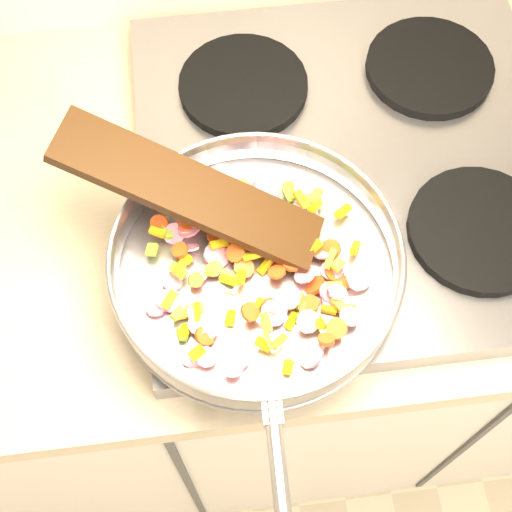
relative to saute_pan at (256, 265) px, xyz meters
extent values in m
cube|color=#939399|center=(0.16, 0.17, -0.07)|extent=(0.60, 0.60, 0.04)
cylinder|color=black|center=(0.02, 0.03, -0.04)|extent=(0.19, 0.19, 0.02)
cylinder|color=black|center=(0.30, 0.03, -0.04)|extent=(0.19, 0.19, 0.02)
cylinder|color=black|center=(0.02, 0.31, -0.04)|extent=(0.19, 0.19, 0.02)
cylinder|color=black|center=(0.30, 0.31, -0.04)|extent=(0.19, 0.19, 0.02)
cylinder|color=#9E9EA5|center=(0.00, 0.00, -0.03)|extent=(0.36, 0.36, 0.01)
torus|color=#9E9EA5|center=(0.00, 0.00, 0.00)|extent=(0.40, 0.40, 0.05)
torus|color=#9E9EA5|center=(0.00, 0.00, 0.02)|extent=(0.36, 0.36, 0.01)
cylinder|color=#9E9EA5|center=(-0.01, -0.27, 0.02)|extent=(0.02, 0.19, 0.02)
cube|color=#9E9EA5|center=(-0.01, -0.19, 0.01)|extent=(0.02, 0.03, 0.02)
cylinder|color=#D24617|center=(-0.05, 0.09, -0.01)|extent=(0.03, 0.03, 0.02)
cylinder|color=#D01449|center=(-0.03, -0.11, -0.02)|extent=(0.03, 0.03, 0.02)
cube|color=gold|center=(0.00, 0.02, 0.00)|extent=(0.02, 0.01, 0.01)
cube|color=#80A929|center=(-0.11, 0.07, -0.01)|extent=(0.02, 0.02, 0.01)
cube|color=#80A929|center=(0.05, -0.07, -0.01)|extent=(0.03, 0.02, 0.01)
cylinder|color=#D24617|center=(0.10, -0.03, -0.02)|extent=(0.03, 0.03, 0.01)
cylinder|color=#D01449|center=(-0.11, -0.03, -0.01)|extent=(0.03, 0.03, 0.02)
cube|color=gold|center=(-0.02, -0.01, -0.01)|extent=(0.02, 0.02, 0.01)
cylinder|color=#D01449|center=(-0.07, -0.05, -0.02)|extent=(0.03, 0.04, 0.02)
cylinder|color=#D24617|center=(-0.09, 0.04, -0.01)|extent=(0.03, 0.03, 0.02)
cylinder|color=#D01449|center=(-0.09, -0.10, -0.02)|extent=(0.04, 0.04, 0.03)
cube|color=#80A929|center=(-0.10, -0.05, -0.01)|extent=(0.02, 0.02, 0.01)
cylinder|color=#D01449|center=(-0.02, 0.13, -0.02)|extent=(0.03, 0.04, 0.03)
cylinder|color=#D24617|center=(0.02, 0.00, -0.02)|extent=(0.02, 0.03, 0.01)
cube|color=#80A929|center=(-0.04, 0.08, -0.01)|extent=(0.02, 0.02, 0.02)
cube|color=gold|center=(0.01, 0.03, 0.00)|extent=(0.03, 0.02, 0.01)
cube|color=gold|center=(-0.10, -0.05, -0.01)|extent=(0.02, 0.01, 0.01)
cylinder|color=#D24617|center=(-0.02, 0.02, 0.00)|extent=(0.03, 0.03, 0.02)
cylinder|color=#D24617|center=(-0.01, -0.06, 0.00)|extent=(0.03, 0.04, 0.02)
cube|color=gold|center=(-0.05, 0.09, 0.00)|extent=(0.02, 0.02, 0.01)
cylinder|color=#D01449|center=(0.05, -0.12, -0.02)|extent=(0.04, 0.04, 0.03)
cylinder|color=#D01449|center=(0.05, -0.08, 0.00)|extent=(0.03, 0.03, 0.02)
cylinder|color=#D24617|center=(0.05, 0.02, -0.02)|extent=(0.03, 0.04, 0.03)
cylinder|color=#D24617|center=(0.04, 0.00, -0.01)|extent=(0.04, 0.04, 0.01)
cylinder|color=#D24617|center=(0.02, 0.04, -0.02)|extent=(0.03, 0.03, 0.01)
cylinder|color=#D01449|center=(-0.11, 0.00, -0.02)|extent=(0.03, 0.04, 0.01)
cylinder|color=#D24617|center=(-0.08, -0.01, -0.01)|extent=(0.02, 0.02, 0.02)
cube|color=#80A929|center=(0.06, 0.11, -0.02)|extent=(0.02, 0.02, 0.02)
cylinder|color=#D01449|center=(-0.04, -0.12, 0.00)|extent=(0.03, 0.03, 0.02)
cube|color=gold|center=(-0.08, -0.05, -0.01)|extent=(0.01, 0.03, 0.01)
cylinder|color=#D01449|center=(-0.08, 0.07, -0.02)|extent=(0.04, 0.04, 0.02)
cylinder|color=#D01449|center=(0.12, -0.03, -0.01)|extent=(0.04, 0.03, 0.04)
cube|color=#80A929|center=(0.05, -0.11, -0.02)|extent=(0.02, 0.02, 0.01)
cylinder|color=#D01449|center=(0.07, 0.08, -0.02)|extent=(0.04, 0.04, 0.01)
cylinder|color=#D01449|center=(0.10, -0.08, -0.01)|extent=(0.04, 0.04, 0.01)
cube|color=#80A929|center=(0.02, 0.08, -0.02)|extent=(0.02, 0.02, 0.02)
cube|color=#80A929|center=(0.09, 0.09, -0.01)|extent=(0.02, 0.02, 0.02)
cube|color=#80A929|center=(0.00, 0.12, -0.01)|extent=(0.02, 0.02, 0.01)
cube|color=#80A929|center=(-0.06, 0.01, -0.01)|extent=(0.02, 0.02, 0.01)
cube|color=#80A929|center=(-0.02, 0.12, -0.01)|extent=(0.02, 0.02, 0.01)
cylinder|color=#D01449|center=(-0.05, 0.03, -0.02)|extent=(0.05, 0.05, 0.02)
cylinder|color=#D01449|center=(-0.08, 0.04, -0.02)|extent=(0.04, 0.03, 0.03)
cylinder|color=#D01449|center=(-0.08, -0.06, -0.01)|extent=(0.04, 0.04, 0.01)
cylinder|color=#D01449|center=(0.09, -0.05, 0.00)|extent=(0.03, 0.03, 0.02)
cube|color=#80A929|center=(0.06, 0.02, -0.02)|extent=(0.02, 0.01, 0.02)
cube|color=#80A929|center=(0.04, 0.05, 0.00)|extent=(0.02, 0.02, 0.01)
cube|color=gold|center=(0.06, 0.02, -0.01)|extent=(0.01, 0.03, 0.02)
cylinder|color=#D24617|center=(-0.01, 0.00, -0.01)|extent=(0.04, 0.03, 0.01)
cube|color=gold|center=(0.03, -0.07, -0.02)|extent=(0.02, 0.02, 0.01)
cube|color=gold|center=(0.09, 0.00, 0.00)|extent=(0.02, 0.03, 0.01)
cube|color=#80A929|center=(0.10, -0.01, 0.00)|extent=(0.02, 0.02, 0.01)
cylinder|color=#D24617|center=(0.07, -0.03, -0.02)|extent=(0.03, 0.04, 0.03)
cylinder|color=#D24617|center=(-0.08, 0.08, -0.01)|extent=(0.03, 0.03, 0.01)
cube|color=gold|center=(0.07, 0.09, 0.00)|extent=(0.02, 0.03, 0.02)
cylinder|color=#D24617|center=(-0.01, 0.10, 0.00)|extent=(0.03, 0.03, 0.01)
cylinder|color=#D24617|center=(-0.04, 0.06, -0.02)|extent=(0.04, 0.04, 0.01)
cylinder|color=#D01449|center=(0.07, 0.08, -0.02)|extent=(0.04, 0.04, 0.02)
cylinder|color=#D24617|center=(-0.07, 0.09, 0.00)|extent=(0.02, 0.02, 0.02)
cube|color=gold|center=(-0.09, 0.01, 0.00)|extent=(0.02, 0.02, 0.01)
cube|color=#80A929|center=(-0.10, 0.01, -0.01)|extent=(0.02, 0.03, 0.02)
cube|color=gold|center=(0.01, -0.10, 0.00)|extent=(0.02, 0.02, 0.01)
cube|color=gold|center=(-0.08, -0.10, 0.00)|extent=(0.02, 0.02, 0.01)
cylinder|color=#D01449|center=(0.09, 0.02, -0.02)|extent=(0.05, 0.04, 0.02)
cube|color=#80A929|center=(0.03, 0.03, 0.00)|extent=(0.02, 0.02, 0.01)
cylinder|color=#D01449|center=(0.09, -0.05, -0.02)|extent=(0.03, 0.03, 0.02)
cylinder|color=#D24617|center=(0.10, -0.02, -0.02)|extent=(0.03, 0.04, 0.01)
cylinder|color=#D24617|center=(-0.05, 0.11, -0.02)|extent=(0.04, 0.04, 0.02)
cube|color=gold|center=(0.08, -0.06, -0.02)|extent=(0.02, 0.01, 0.01)
cylinder|color=#D01449|center=(0.07, 0.07, -0.02)|extent=(0.04, 0.05, 0.03)
cube|color=#80A929|center=(0.06, 0.10, -0.02)|extent=(0.02, 0.02, 0.01)
cylinder|color=#D01449|center=(0.00, 0.13, -0.01)|extent=(0.03, 0.03, 0.02)
cylinder|color=#D01449|center=(-0.10, 0.07, -0.02)|extent=(0.04, 0.03, 0.03)
cube|color=gold|center=(0.02, -0.13, -0.02)|extent=(0.02, 0.02, 0.01)
cube|color=gold|center=(0.00, -0.07, -0.01)|extent=(0.01, 0.02, 0.01)
cube|color=#80A929|center=(-0.05, 0.07, -0.02)|extent=(0.03, 0.02, 0.02)
cylinder|color=#D01449|center=(0.01, -0.06, -0.01)|extent=(0.05, 0.04, 0.03)
cube|color=gold|center=(0.10, -0.06, -0.02)|extent=(0.03, 0.02, 0.01)
cube|color=gold|center=(0.05, -0.07, -0.02)|extent=(0.02, 0.02, 0.01)
cube|color=gold|center=(0.07, -0.08, -0.01)|extent=(0.02, 0.02, 0.02)
cube|color=gold|center=(0.00, 0.07, -0.01)|extent=(0.02, 0.02, 0.01)
cube|color=#80A929|center=(-0.10, -0.07, -0.02)|extent=(0.01, 0.02, 0.02)
cylinder|color=#D24617|center=(-0.01, 0.10, -0.01)|extent=(0.03, 0.03, 0.02)
cylinder|color=#D01449|center=(0.03, -0.04, -0.01)|extent=(0.04, 0.04, 0.03)
cylinder|color=#D01449|center=(-0.07, -0.11, -0.01)|extent=(0.03, 0.03, 0.01)
cube|color=#80A929|center=(0.08, 0.09, -0.01)|extent=(0.02, 0.01, 0.01)
cylinder|color=#D24617|center=(0.07, -0.11, 0.00)|extent=(0.03, 0.03, 0.02)
cube|color=gold|center=(0.00, -0.10, -0.01)|extent=(0.02, 0.02, 0.02)
cube|color=gold|center=(0.01, 0.01, -0.02)|extent=(0.02, 0.02, 0.02)
cube|color=#80A929|center=(-0.01, 0.10, -0.02)|extent=(0.02, 0.02, 0.02)
cube|color=gold|center=(-0.01, -0.05, -0.02)|extent=(0.02, 0.03, 0.01)
cylinder|color=#D01449|center=(-0.07, -0.07, -0.01)|extent=(0.04, 0.03, 0.02)
cube|color=gold|center=(0.07, 0.02, 0.00)|extent=(0.03, 0.02, 0.02)
cube|color=gold|center=(-0.04, 0.04, -0.01)|extent=(0.03, 0.02, 0.01)
cube|color=#80A929|center=(0.04, 0.09, -0.02)|extent=(0.02, 0.02, 0.02)
cylinder|color=#D01449|center=(0.03, 0.13, -0.02)|extent=(0.03, 0.04, 0.02)
cube|color=#80A929|center=(0.09, -0.04, -0.01)|extent=(0.02, 0.02, 0.01)
cube|color=gold|center=(0.07, 0.03, -0.01)|extent=(0.02, 0.02, 0.01)
cube|color=#80A929|center=(0.09, -0.06, -0.01)|extent=(0.02, 0.02, 0.01)
cube|color=#80A929|center=(0.04, -0.05, -0.02)|extent=(0.02, 0.02, 0.01)
cylinder|color=#D01449|center=(-0.08, 0.08, -0.01)|extent=(0.04, 0.04, 0.01)
cylinder|color=#D24617|center=(-0.05, 0.01, -0.01)|extent=(0.03, 0.03, 0.01)
cube|color=gold|center=(0.10, -0.01, -0.02)|extent=(0.02, 0.03, 0.01)
cube|color=gold|center=(-0.09, 0.03, -0.02)|extent=(0.02, 0.03, 0.02)
cube|color=#80A929|center=(-0.08, -0.04, -0.01)|extent=(0.02, 0.01, 0.01)
cylinder|color=#D24617|center=(0.10, 0.02, -0.01)|extent=(0.03, 0.04, 0.02)
cube|color=gold|center=(0.10, -0.07, -0.01)|extent=(0.02, 0.02, 0.01)
cube|color=gold|center=(0.00, -0.10, 0.00)|extent=(0.01, 0.02, 0.01)
cylinder|color=#D01449|center=(0.08, -0.04, -0.01)|extent=(0.03, 0.03, 0.02)
cube|color=gold|center=(0.04, 0.08, -0.01)|extent=(0.02, 0.03, 0.02)
cube|color=gold|center=(-0.04, -0.02, 0.00)|extent=(0.02, 0.02, 0.01)
cube|color=#80A929|center=(-0.13, 0.04, -0.01)|extent=(0.02, 0.02, 0.01)
cylinder|color=#D24617|center=(0.01, 0.06, -0.02)|extent=(0.03, 0.03, 0.03)
cylinder|color=#D01449|center=(-0.01, 0.05, -0.01)|extent=(0.03, 0.04, 0.02)
cylinder|color=#D24617|center=(-0.11, 0.08, -0.01)|extent=(0.03, 0.02, 0.03)
cube|color=gold|center=(-0.07, 0.10, 0.00)|extent=(0.02, 0.03, 0.01)
cube|color=gold|center=(0.09, 0.08, -0.01)|extent=(0.02, 0.02, 0.02)
cube|color=gold|center=(0.12, 0.07, -0.01)|extent=(0.03, 0.02, 0.02)
cylinder|color=#D24617|center=(0.01, 0.04, -0.02)|extent=(0.04, 0.04, 0.02)
cylinder|color=#D01449|center=(0.06, -0.02, -0.01)|extent=(0.03, 0.03, 0.02)
cylinder|color=#D24617|center=(0.02, -0.01, -0.01)|extent=(0.03, 0.03, 0.02)
cube|color=gold|center=(0.13, 0.01, -0.01)|extent=(0.02, 0.02, 0.02)
cylinder|color=#D01449|center=(-0.13, -0.03, -0.02)|extent=(0.04, 0.04, 0.02)
cube|color=gold|center=(-0.04, -0.06, -0.02)|extent=(0.02, 0.02, 0.02)
cylinder|color=#D24617|center=(0.06, -0.06, 0.00)|extent=(0.03, 0.04, 0.02)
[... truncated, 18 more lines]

